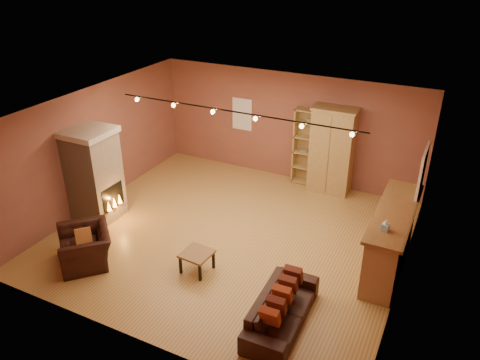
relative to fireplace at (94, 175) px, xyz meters
The scene contains 16 objects.
floor 3.28m from the fireplace, 11.16° to the left, with size 7.00×7.00×0.00m, color olive.
ceiling 3.55m from the fireplace, 11.16° to the left, with size 7.00×7.00×0.00m, color brown.
back_wall 4.92m from the fireplace, 51.69° to the left, with size 7.00×0.02×2.80m, color brown.
left_wall 0.83m from the fireplace, 127.41° to the left, with size 0.02×6.50×2.80m, color brown.
right_wall 6.58m from the fireplace, ahead, with size 0.02×6.50×2.80m, color brown.
fireplace is the anchor object (origin of this frame).
back_window 4.24m from the fireplace, 65.55° to the left, with size 0.56×0.04×0.86m, color white.
bookcase 5.26m from the fireplace, 45.33° to the left, with size 0.82×0.32×1.99m.
armoire 5.60m from the fireplace, 39.66° to the left, with size 1.07×0.61×2.18m.
bar_counter 6.34m from the fireplace, ahead, with size 0.68×2.57×1.23m.
tissue_box 6.20m from the fireplace, ahead, with size 0.15×0.15×0.23m.
right_window 6.84m from the fireplace, 17.08° to the left, with size 0.05×0.90×1.00m, color white.
loveseat 5.19m from the fireplace, 14.72° to the right, with size 0.62×1.90×0.78m.
armchair 1.83m from the fireplace, 56.82° to the right, with size 1.27×1.25×0.94m.
coffee_table 3.19m from the fireplace, 13.56° to the right, with size 0.58×0.58×0.41m.
track_rail 3.54m from the fireplace, 14.74° to the left, with size 5.20×0.09×0.13m.
Camera 1 is at (3.92, -7.43, 5.59)m, focal length 35.00 mm.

